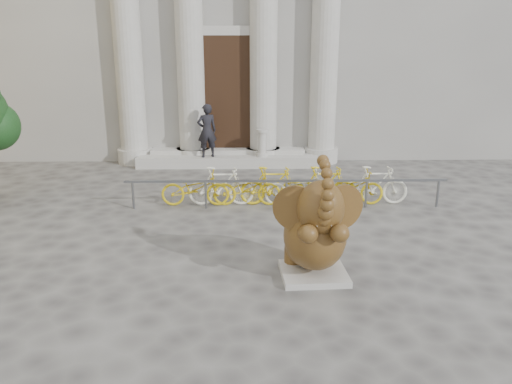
{
  "coord_description": "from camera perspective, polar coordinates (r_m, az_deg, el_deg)",
  "views": [
    {
      "loc": [
        0.62,
        -7.06,
        3.97
      ],
      "look_at": [
        0.81,
        2.51,
        1.1
      ],
      "focal_mm": 35.0,
      "sensor_mm": 36.0,
      "label": 1
    }
  ],
  "objects": [
    {
      "name": "elephant_statue",
      "position": [
        8.66,
        6.82,
        -4.72
      ],
      "size": [
        1.52,
        1.71,
        2.27
      ],
      "rotation": [
        0.0,
        0.0,
        0.05
      ],
      "color": "#A8A59E",
      "rests_on": "ground"
    },
    {
      "name": "balustrade_post",
      "position": [
        16.48,
        0.68,
        5.51
      ],
      "size": [
        0.37,
        0.37,
        0.9
      ],
      "color": "#A8A59E",
      "rests_on": "entrance_steps"
    },
    {
      "name": "pedestrian",
      "position": [
        16.39,
        -5.63,
        6.99
      ],
      "size": [
        0.73,
        0.59,
        1.74
      ],
      "primitive_type": "imported",
      "rotation": [
        0.0,
        0.0,
        3.45
      ],
      "color": "black",
      "rests_on": "entrance_steps"
    },
    {
      "name": "bike_rack",
      "position": [
        12.62,
        3.34,
        0.71
      ],
      "size": [
        8.0,
        0.53,
        1.0
      ],
      "color": "slate",
      "rests_on": "ground"
    },
    {
      "name": "entrance_steps",
      "position": [
        16.9,
        -3.22,
        3.71
      ],
      "size": [
        6.0,
        1.2,
        0.36
      ],
      "primitive_type": "cube",
      "color": "#A8A59E",
      "rests_on": "ground"
    },
    {
      "name": "ground",
      "position": [
        8.13,
        -5.51,
        -12.64
      ],
      "size": [
        80.0,
        80.0,
        0.0
      ],
      "primitive_type": "plane",
      "color": "#474442",
      "rests_on": "ground"
    }
  ]
}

